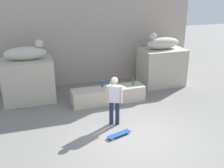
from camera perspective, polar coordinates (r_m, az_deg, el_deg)
The scene contains 12 objects.
ground_plane at distance 8.45m, azimuth 5.24°, elevation -11.39°, with size 40.00×40.00×0.00m, color slate.
facade_wall at distance 12.65m, azimuth -4.74°, elevation 12.82°, with size 9.81×0.60×5.56m, color #AD9E90.
pedestal_left at distance 11.19m, azimuth -17.25°, elevation 0.70°, with size 1.95×1.34×1.69m, color #B7AD99.
pedestal_right at distance 12.65m, azimuth 10.41°, elevation 3.56°, with size 1.95×1.34×1.69m, color #B7AD99.
statue_reclining_left at distance 10.87m, azimuth -17.67°, elevation 6.31°, with size 1.63×0.64×0.78m.
statue_reclining_right at distance 12.36m, azimuth 10.59°, elevation 8.54°, with size 1.63×0.66×0.78m.
ledge_block at distance 10.70m, azimuth -0.78°, elevation -2.33°, with size 2.90×0.74×0.61m, color #B7AD99.
skater at distance 8.80m, azimuth 0.51°, elevation -3.16°, with size 0.50×0.33×1.67m.
skateboard at distance 8.51m, azimuth 1.50°, elevation -10.54°, with size 0.82×0.43×0.08m.
bottle_blue at distance 10.67m, azimuth -2.04°, elevation -0.06°, with size 0.08×0.08×0.26m.
bottle_green at distance 10.88m, azimuth 4.47°, elevation 0.40°, with size 0.07×0.07×0.29m.
bottle_clear at distance 10.54m, azimuth -0.38°, elevation -0.26°, with size 0.06×0.06×0.27m.
Camera 1 is at (-2.97, -6.54, 4.45)m, focal length 43.30 mm.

